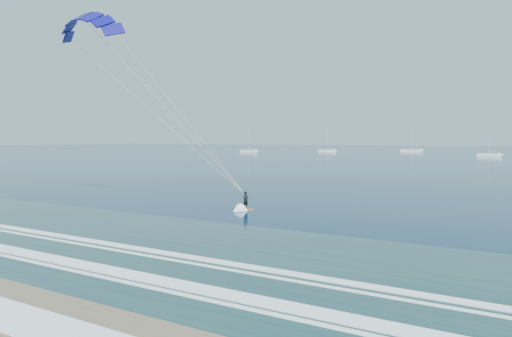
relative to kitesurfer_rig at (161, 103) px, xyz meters
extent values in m
plane|color=#07283F|center=(12.31, -22.39, -9.84)|extent=(900.00, 900.00, 0.00)
cube|color=#1E423F|center=(12.31, -14.39, -9.82)|extent=(600.00, 22.00, 0.03)
cube|color=white|center=(12.31, -20.89, -9.80)|extent=(600.00, 0.90, 0.07)
cube|color=white|center=(12.31, -16.89, -9.80)|extent=(600.00, 1.10, 0.07)
cube|color=white|center=(12.31, -12.89, -9.80)|extent=(600.00, 0.70, 0.07)
cube|color=orange|center=(7.21, 3.19, -9.80)|extent=(1.32, 0.42, 0.08)
imported|color=black|center=(7.21, 3.19, -8.95)|extent=(0.54, 0.68, 1.62)
cone|color=white|center=(7.06, 1.89, -9.76)|extent=(1.31, 1.74, 1.10)
cube|color=white|center=(-86.23, 159.20, -9.24)|extent=(8.87, 2.40, 1.20)
cylinder|color=silver|center=(-86.23, 159.20, -3.21)|extent=(0.18, 0.18, 10.84)
cylinder|color=silver|center=(-85.03, 159.20, -7.84)|extent=(2.60, 0.12, 0.12)
cube|color=white|center=(-55.37, 184.49, -9.24)|extent=(8.57, 2.40, 1.20)
cylinder|color=silver|center=(-55.37, 184.49, -3.34)|extent=(0.18, 0.18, 10.59)
cylinder|color=silver|center=(-54.17, 184.49, -7.84)|extent=(2.60, 0.12, 0.12)
cube|color=white|center=(-19.41, 210.17, -9.24)|extent=(10.69, 2.40, 1.20)
cylinder|color=silver|center=(-19.41, 210.17, -2.16)|extent=(0.18, 0.18, 12.95)
cylinder|color=silver|center=(-18.21, 210.17, -7.84)|extent=(2.60, 0.12, 0.12)
cube|color=white|center=(18.91, 157.83, -9.24)|extent=(8.01, 2.40, 1.20)
cylinder|color=silver|center=(18.91, 157.83, -3.63)|extent=(0.18, 0.18, 10.01)
cylinder|color=silver|center=(20.11, 157.83, -7.84)|extent=(2.60, 0.12, 0.12)
camera|label=1|loc=(28.94, -32.39, -3.32)|focal=32.00mm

